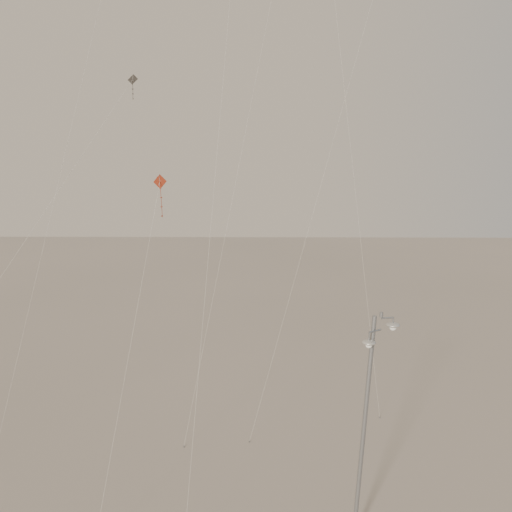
{
  "coord_description": "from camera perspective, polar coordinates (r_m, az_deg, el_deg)",
  "views": [
    {
      "loc": [
        -2.38,
        -20.06,
        16.06
      ],
      "look_at": [
        -2.7,
        5.0,
        11.19
      ],
      "focal_mm": 40.0,
      "sensor_mm": 36.0,
      "label": 1
    }
  ],
  "objects": [
    {
      "name": "street_lamp",
      "position": [
        23.9,
        11.02,
        -16.15
      ],
      "size": [
        1.59,
        0.96,
        9.82
      ],
      "color": "#999BA1",
      "rests_on": "ground"
    },
    {
      "name": "kite_1",
      "position": [
        30.48,
        -2.94,
        20.66
      ],
      "size": [
        1.98,
        13.84,
        28.01
      ],
      "rotation": [
        0.0,
        0.0,
        -0.51
      ],
      "color": "#2D2926",
      "rests_on": "ground"
    },
    {
      "name": "kite_3",
      "position": [
        26.62,
        -10.67,
        0.93
      ],
      "size": [
        2.31,
        7.04,
        14.74
      ],
      "rotation": [
        0.0,
        0.0,
        -0.07
      ],
      "color": "maroon",
      "rests_on": "ground"
    },
    {
      "name": "kite_5",
      "position": [
        36.94,
        8.2,
        21.44
      ],
      "size": [
        3.7,
        6.3,
        31.66
      ],
      "rotation": [
        0.0,
        0.0,
        -1.37
      ],
      "color": "brown",
      "rests_on": "ground"
    },
    {
      "name": "kite_6",
      "position": [
        31.99,
        -19.23,
        5.97
      ],
      "size": [
        11.1,
        12.81,
        20.06
      ],
      "rotation": [
        0.0,
        0.0,
        0.39
      ],
      "color": "#2D2926",
      "rests_on": "ground"
    }
  ]
}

